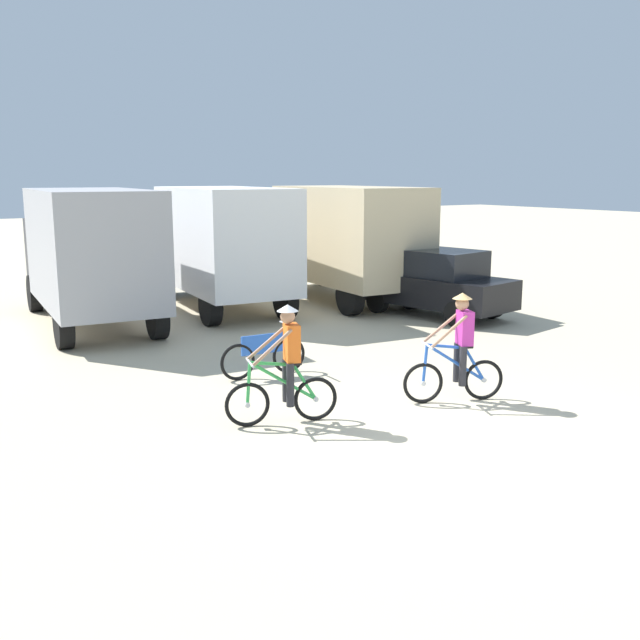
# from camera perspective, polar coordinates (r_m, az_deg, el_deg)

# --- Properties ---
(ground_plane) EXTENTS (120.00, 120.00, 0.00)m
(ground_plane) POSITION_cam_1_polar(r_m,az_deg,el_deg) (10.81, 11.17, -8.97)
(ground_plane) COLOR beige
(box_truck_grey_hauler) EXTENTS (2.96, 6.93, 3.35)m
(box_truck_grey_hauler) POSITION_cam_1_polar(r_m,az_deg,el_deg) (18.89, -17.49, 5.18)
(box_truck_grey_hauler) COLOR #9E9EA3
(box_truck_grey_hauler) RESTS_ON ground
(box_truck_avon_van) EXTENTS (3.01, 6.95, 3.35)m
(box_truck_avon_van) POSITION_cam_1_polar(r_m,az_deg,el_deg) (20.66, -7.93, 6.07)
(box_truck_avon_van) COLOR white
(box_truck_avon_van) RESTS_ON ground
(box_truck_tan_camper) EXTENTS (2.76, 6.88, 3.35)m
(box_truck_tan_camper) POSITION_cam_1_polar(r_m,az_deg,el_deg) (21.82, 1.52, 6.44)
(box_truck_tan_camper) COLOR #CCB78E
(box_truck_tan_camper) RESTS_ON ground
(sedan_parked) EXTENTS (2.53, 4.46, 1.76)m
(sedan_parked) POSITION_cam_1_polar(r_m,az_deg,el_deg) (19.67, 8.95, 2.87)
(sedan_parked) COLOR black
(sedan_parked) RESTS_ON ground
(cyclist_orange_shirt) EXTENTS (1.67, 0.67, 1.82)m
(cyclist_orange_shirt) POSITION_cam_1_polar(r_m,az_deg,el_deg) (10.99, -2.70, -3.80)
(cyclist_orange_shirt) COLOR black
(cyclist_orange_shirt) RESTS_ON ground
(cyclist_cowboy_hat) EXTENTS (1.63, 0.78, 1.82)m
(cyclist_cowboy_hat) POSITION_cam_1_polar(r_m,az_deg,el_deg) (12.24, 10.65, -2.42)
(cyclist_cowboy_hat) COLOR black
(cyclist_cowboy_hat) RESTS_ON ground
(bicycle_spare) EXTENTS (1.73, 0.50, 0.97)m
(bicycle_spare) POSITION_cam_1_polar(r_m,az_deg,el_deg) (13.67, -4.37, -2.76)
(bicycle_spare) COLOR black
(bicycle_spare) RESTS_ON ground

